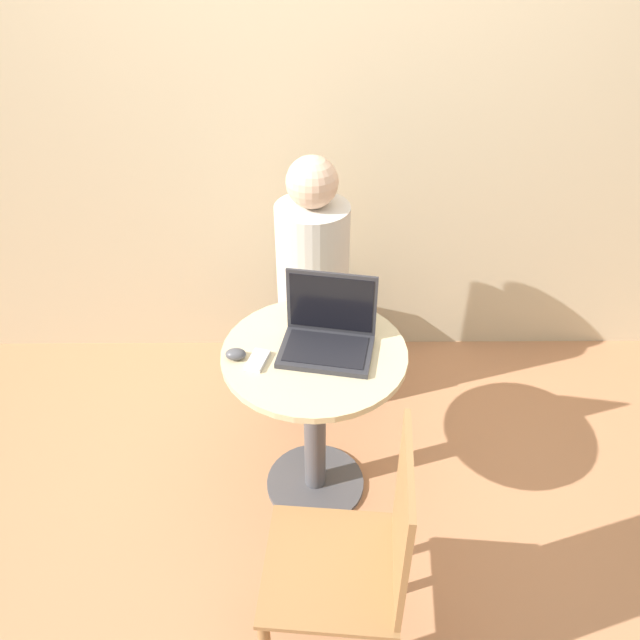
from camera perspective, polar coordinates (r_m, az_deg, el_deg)
The scene contains 8 objects.
ground_plane at distance 2.74m, azimuth -0.43°, elevation -14.76°, with size 12.00×12.00×0.00m, color tan.
back_wall at distance 2.83m, azimuth -0.59°, elevation 19.34°, with size 7.00×0.05×2.60m.
round_table at distance 2.37m, azimuth -0.49°, elevation -7.12°, with size 0.66×0.66×0.73m.
laptop at distance 2.20m, azimuth 0.73°, elevation -1.21°, with size 0.36×0.28×0.27m.
cell_phone at distance 2.17m, azimuth -5.73°, elevation -3.70°, with size 0.09×0.12×0.02m.
computer_mouse at distance 2.19m, azimuth -7.71°, elevation -3.11°, with size 0.07×0.05×0.04m.
chair_empty at distance 1.96m, azimuth 3.33°, elevation -21.27°, with size 0.43×0.43×0.94m.
person_seated at distance 2.82m, azimuth -0.47°, elevation 1.69°, with size 0.36×0.50×1.23m.
Camera 1 is at (0.01, -1.71, 2.14)m, focal length 35.00 mm.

